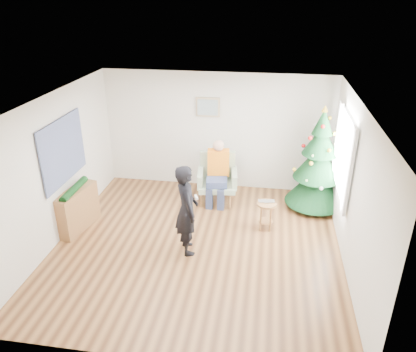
% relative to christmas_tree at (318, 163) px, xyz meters
% --- Properties ---
extents(floor, '(5.00, 5.00, 0.00)m').
position_rel_christmas_tree_xyz_m(floor, '(-2.15, -1.79, -0.98)').
color(floor, brown).
rests_on(floor, ground).
extents(ceiling, '(5.00, 5.00, 0.00)m').
position_rel_christmas_tree_xyz_m(ceiling, '(-2.15, -1.79, 1.62)').
color(ceiling, white).
rests_on(ceiling, wall_back).
extents(wall_back, '(5.00, 0.00, 5.00)m').
position_rel_christmas_tree_xyz_m(wall_back, '(-2.15, 0.71, 0.32)').
color(wall_back, silver).
rests_on(wall_back, floor).
extents(wall_front, '(5.00, 0.00, 5.00)m').
position_rel_christmas_tree_xyz_m(wall_front, '(-2.15, -4.29, 0.32)').
color(wall_front, silver).
rests_on(wall_front, floor).
extents(wall_left, '(0.00, 5.00, 5.00)m').
position_rel_christmas_tree_xyz_m(wall_left, '(-4.65, -1.79, 0.32)').
color(wall_left, silver).
rests_on(wall_left, floor).
extents(wall_right, '(0.00, 5.00, 5.00)m').
position_rel_christmas_tree_xyz_m(wall_right, '(0.35, -1.79, 0.32)').
color(wall_right, silver).
rests_on(wall_right, floor).
extents(window_panel, '(0.04, 1.30, 1.40)m').
position_rel_christmas_tree_xyz_m(window_panel, '(0.32, -0.79, 0.52)').
color(window_panel, white).
rests_on(window_panel, wall_right).
extents(curtains, '(0.05, 1.75, 1.50)m').
position_rel_christmas_tree_xyz_m(curtains, '(0.29, -0.79, 0.52)').
color(curtains, white).
rests_on(curtains, wall_right).
extents(christmas_tree, '(1.20, 1.20, 2.18)m').
position_rel_christmas_tree_xyz_m(christmas_tree, '(0.00, 0.00, 0.00)').
color(christmas_tree, '#3F2816').
rests_on(christmas_tree, floor).
extents(stool, '(0.37, 0.37, 0.55)m').
position_rel_christmas_tree_xyz_m(stool, '(-0.97, -1.03, -0.70)').
color(stool, brown).
rests_on(stool, floor).
extents(laptop, '(0.32, 0.23, 0.02)m').
position_rel_christmas_tree_xyz_m(laptop, '(-0.97, -1.03, -0.42)').
color(laptop, silver).
rests_on(laptop, stool).
extents(armchair, '(0.88, 0.82, 1.03)m').
position_rel_christmas_tree_xyz_m(armchair, '(-2.03, -0.04, -0.60)').
color(armchair, '#93A888').
rests_on(armchair, floor).
extents(seated_person, '(0.48, 0.68, 1.35)m').
position_rel_christmas_tree_xyz_m(seated_person, '(-2.02, -0.10, -0.28)').
color(seated_person, navy).
rests_on(seated_person, armchair).
extents(standing_man, '(0.58, 0.69, 1.61)m').
position_rel_christmas_tree_xyz_m(standing_man, '(-2.29, -1.94, -0.18)').
color(standing_man, black).
rests_on(standing_man, floor).
extents(game_controller, '(0.08, 0.13, 0.04)m').
position_rel_christmas_tree_xyz_m(game_controller, '(-2.12, -1.97, 0.09)').
color(game_controller, white).
rests_on(game_controller, standing_man).
extents(console, '(0.47, 1.04, 0.80)m').
position_rel_christmas_tree_xyz_m(console, '(-4.48, -1.55, -0.58)').
color(console, brown).
rests_on(console, floor).
extents(garland, '(0.14, 0.90, 0.14)m').
position_rel_christmas_tree_xyz_m(garland, '(-4.48, -1.55, -0.16)').
color(garland, black).
rests_on(garland, console).
extents(tapestry, '(0.03, 1.50, 1.15)m').
position_rel_christmas_tree_xyz_m(tapestry, '(-4.61, -1.49, 0.57)').
color(tapestry, black).
rests_on(tapestry, wall_left).
extents(framed_picture, '(0.52, 0.05, 0.42)m').
position_rel_christmas_tree_xyz_m(framed_picture, '(-2.35, 0.68, 0.87)').
color(framed_picture, tan).
rests_on(framed_picture, wall_back).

